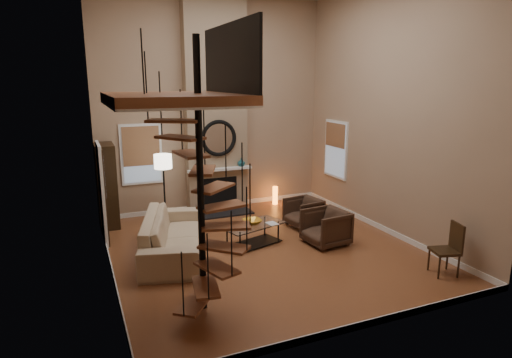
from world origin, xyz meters
name	(u,v)px	position (x,y,z in m)	size (l,w,h in m)	color
ground	(264,249)	(0.00, 0.00, -0.01)	(6.00, 6.50, 0.01)	#9B5A32
back_wall	(213,106)	(0.00, 3.25, 2.75)	(6.00, 0.02, 5.50)	tan
front_wall	(369,135)	(0.00, -3.25, 2.75)	(6.00, 0.02, 5.50)	tan
left_wall	(100,121)	(-3.00, 0.00, 2.75)	(0.02, 6.50, 5.50)	tan
right_wall	(389,111)	(3.00, 0.00, 2.75)	(0.02, 6.50, 5.50)	tan
baseboard_back	(216,205)	(0.00, 3.24, 0.06)	(6.00, 0.02, 0.12)	white
baseboard_front	(357,326)	(0.00, -3.24, 0.06)	(6.00, 0.02, 0.12)	white
baseboard_left	(112,270)	(-2.99, 0.00, 0.06)	(0.02, 6.50, 0.12)	white
baseboard_right	(381,227)	(2.99, 0.00, 0.06)	(0.02, 6.50, 0.12)	white
chimney_breast	(216,106)	(0.00, 3.06, 2.75)	(1.60, 0.38, 5.50)	#8C755B
hearth	(224,213)	(0.00, 2.57, 0.02)	(1.50, 0.60, 0.04)	black
firebox	(220,191)	(0.00, 2.86, 0.55)	(0.95, 0.02, 0.72)	black
mantel	(220,169)	(0.00, 2.78, 1.15)	(1.70, 0.18, 0.06)	white
mirror_frame	(219,138)	(0.00, 2.84, 1.95)	(0.94, 0.94, 0.10)	black
mirror_disc	(219,138)	(0.00, 2.85, 1.95)	(0.80, 0.80, 0.01)	white
vase_left	(199,165)	(-0.55, 2.82, 1.30)	(0.24, 0.24, 0.25)	black
vase_right	(241,162)	(0.60, 2.82, 1.28)	(0.20, 0.20, 0.21)	#16474F
window_back	(141,153)	(-1.90, 3.22, 1.62)	(1.02, 0.06, 1.52)	white
window_right	(336,148)	(2.97, 2.00, 1.63)	(0.06, 1.02, 1.52)	white
entry_door	(103,194)	(-2.95, 1.80, 1.05)	(0.10, 1.05, 2.16)	white
loft	(180,94)	(-2.04, -1.80, 3.24)	(1.70, 2.20, 1.09)	brown
spiral_stair	(202,195)	(-1.78, -1.79, 1.78)	(1.47, 1.47, 4.06)	black
hutch	(107,187)	(-2.80, 2.82, 0.95)	(0.43, 0.91, 2.03)	#311F10
sofa	(172,234)	(-1.78, 0.53, 0.40)	(2.74, 1.07, 0.80)	tan
armchair_near	(306,212)	(1.50, 0.92, 0.35)	(0.72, 0.75, 0.68)	#3D281C
armchair_far	(329,227)	(1.42, -0.22, 0.35)	(0.82, 0.84, 0.77)	#3D281C
coffee_table	(253,232)	(-0.11, 0.30, 0.28)	(1.45, 1.01, 0.48)	silver
bowl	(252,222)	(-0.11, 0.35, 0.50)	(0.39, 0.39, 0.10)	gold
book	(271,224)	(0.24, 0.15, 0.46)	(0.20, 0.27, 0.03)	gray
floor_lamp	(163,167)	(-1.55, 2.33, 1.41)	(0.41, 0.41, 1.72)	black
accent_lamp	(275,195)	(1.64, 2.90, 0.25)	(0.14, 0.14, 0.50)	orange
side_chair	(450,246)	(2.57, -2.36, 0.53)	(0.54, 0.53, 0.95)	#311F10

